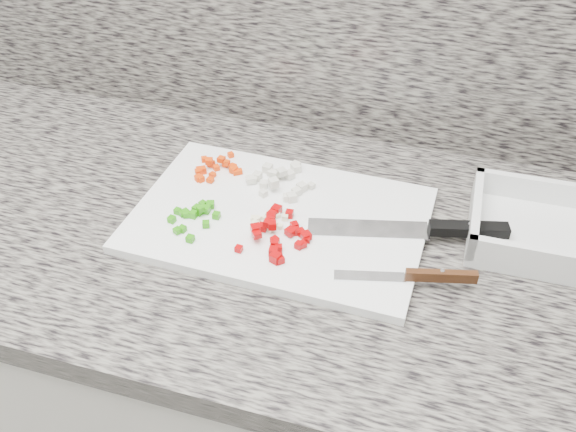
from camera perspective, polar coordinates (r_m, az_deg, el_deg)
name	(u,v)px	position (r m, az deg, el deg)	size (l,w,h in m)	color
cabinet	(240,396)	(1.36, -4.25, -15.68)	(3.92, 0.62, 0.86)	silver
countertop	(227,228)	(1.02, -5.43, -1.03)	(3.96, 0.64, 0.04)	slate
cutting_board	(279,220)	(0.99, -0.77, -0.31)	(0.44, 0.30, 0.01)	white
carrot_pile	(217,168)	(1.08, -6.37, 4.25)	(0.08, 0.09, 0.02)	#E13804
onion_pile	(279,179)	(1.05, -0.83, 3.32)	(0.12, 0.10, 0.02)	beige
green_pepper_pile	(195,215)	(0.99, -8.28, 0.08)	(0.07, 0.10, 0.02)	#27890C
red_pepper_pile	(278,233)	(0.94, -0.85, -1.54)	(0.10, 0.12, 0.02)	#A00204
garlic_pile	(269,221)	(0.97, -1.70, -0.46)	(0.06, 0.05, 0.01)	#F2EBBB
chef_knife	(434,229)	(0.98, 12.85, -1.14)	(0.30, 0.10, 0.02)	white
paring_knife	(423,276)	(0.90, 11.92, -5.25)	(0.19, 0.06, 0.02)	white
tray	(556,234)	(1.03, 22.72, -1.45)	(0.25, 0.18, 0.05)	silver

